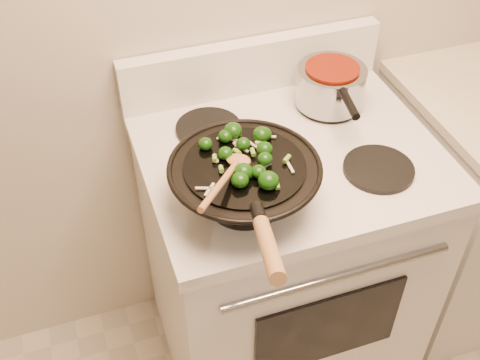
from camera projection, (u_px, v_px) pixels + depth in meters
name	position (u px, v px, depth m)	size (l,w,h in m)	color
stove	(282.00, 258.00, 1.90)	(0.78, 0.67, 1.08)	white
wok	(245.00, 182.00, 1.39)	(0.36, 0.58, 0.23)	black
stirfry	(248.00, 154.00, 1.36)	(0.23, 0.24, 0.04)	#103808
wooden_spoon	(229.00, 173.00, 1.30)	(0.18, 0.23, 0.08)	#A26D3F
saucepan	(331.00, 85.00, 1.69)	(0.19, 0.31, 0.11)	#909398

